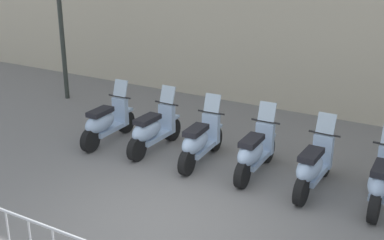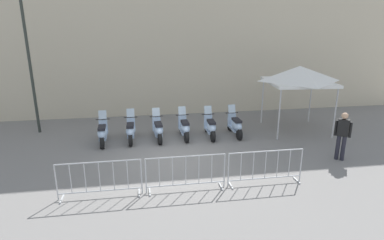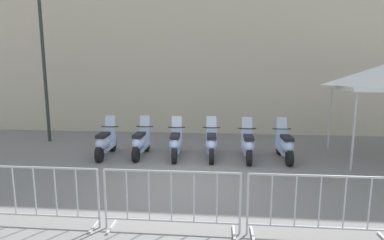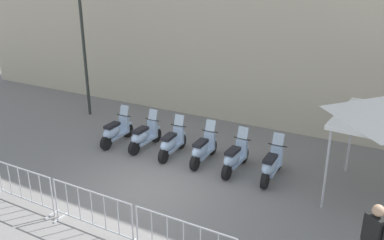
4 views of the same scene
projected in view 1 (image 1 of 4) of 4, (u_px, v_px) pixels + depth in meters
ground_plane at (162, 222)px, 7.65m from camera, size 120.00×120.00×0.00m
motorcycle_0 at (106, 122)px, 10.48m from camera, size 0.60×1.72×1.24m
motorcycle_1 at (153, 130)px, 10.05m from camera, size 0.56×1.73×1.24m
motorcycle_2 at (200, 141)px, 9.49m from camera, size 0.63×1.72×1.24m
motorcycle_3 at (254, 152)px, 9.02m from camera, size 0.59×1.72×1.24m
motorcycle_4 at (313, 167)px, 8.44m from camera, size 0.56×1.73×1.24m
motorcycle_5 at (382, 181)px, 7.94m from camera, size 0.59×1.72×1.24m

